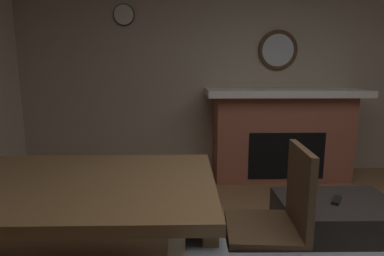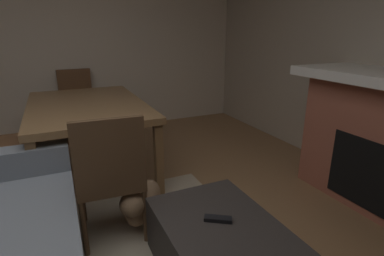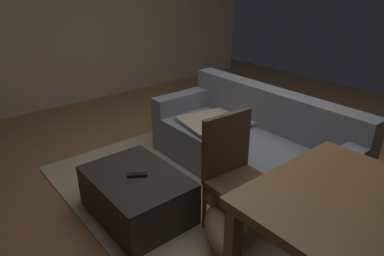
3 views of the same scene
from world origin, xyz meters
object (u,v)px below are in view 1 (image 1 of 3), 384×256
object	(u,v)px
round_wall_mirror	(278,50)
dining_table	(68,192)
wall_clock	(124,15)
small_dog	(253,245)
tv_remote	(336,200)
ottoman_coffee_table	(337,225)
dining_chair_west	(280,214)
fireplace	(280,133)

from	to	relation	value
round_wall_mirror	dining_table	size ratio (longest dim) A/B	0.30
dining_table	wall_clock	world-z (taller)	wall_clock
small_dog	round_wall_mirror	bearing A→B (deg)	-108.46
dining_table	tv_remote	bearing A→B (deg)	-164.88
small_dog	wall_clock	xyz separation A→B (m)	(1.22, -2.22, 1.84)
ottoman_coffee_table	small_dog	size ratio (longest dim) A/B	1.48
dining_chair_west	wall_clock	xyz separation A→B (m)	(1.32, -2.45, 1.50)
tv_remote	dining_chair_west	bearing A→B (deg)	73.68
round_wall_mirror	dining_chair_west	bearing A→B (deg)	75.36
tv_remote	dining_table	size ratio (longest dim) A/B	0.09
dining_table	round_wall_mirror	bearing A→B (deg)	-127.55
ottoman_coffee_table	tv_remote	world-z (taller)	tv_remote
round_wall_mirror	ottoman_coffee_table	distance (m)	2.40
fireplace	ottoman_coffee_table	xyz separation A→B (m)	(0.03, 1.66, -0.38)
small_dog	wall_clock	size ratio (longest dim) A/B	2.22
round_wall_mirror	dining_chair_west	world-z (taller)	round_wall_mirror
ottoman_coffee_table	tv_remote	xyz separation A→B (m)	(0.02, 0.00, 0.20)
small_dog	wall_clock	distance (m)	3.13
round_wall_mirror	tv_remote	xyz separation A→B (m)	(0.06, 1.95, -1.21)
fireplace	wall_clock	distance (m)	2.46
round_wall_mirror	dining_chair_west	size ratio (longest dim) A/B	0.55
tv_remote	dining_table	xyz separation A→B (m)	(1.82, 0.49, 0.28)
round_wall_mirror	fireplace	bearing A→B (deg)	90.00
fireplace	dining_table	size ratio (longest dim) A/B	1.11
fireplace	dining_chair_west	xyz separation A→B (m)	(0.64, 2.16, -0.04)
tv_remote	wall_clock	distance (m)	3.18
small_dog	fireplace	bearing A→B (deg)	-110.97
round_wall_mirror	tv_remote	bearing A→B (deg)	88.38
fireplace	round_wall_mirror	distance (m)	1.07
dining_table	dining_chair_west	xyz separation A→B (m)	(-1.24, 0.01, -0.15)
dining_table	wall_clock	size ratio (longest dim) A/B	6.32
fireplace	dining_chair_west	world-z (taller)	fireplace
fireplace	tv_remote	world-z (taller)	fireplace
dining_table	small_dog	xyz separation A→B (m)	(-1.14, -0.22, -0.48)
tv_remote	dining_table	bearing A→B (deg)	48.33
fireplace	wall_clock	xyz separation A→B (m)	(1.96, -0.29, 1.46)
dining_chair_west	wall_clock	size ratio (longest dim) A/B	3.48
tv_remote	dining_chair_west	distance (m)	0.78
ottoman_coffee_table	tv_remote	size ratio (longest dim) A/B	5.49
fireplace	small_dog	size ratio (longest dim) A/B	3.16
dining_table	dining_chair_west	bearing A→B (deg)	179.71
fireplace	ottoman_coffee_table	size ratio (longest dim) A/B	2.14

